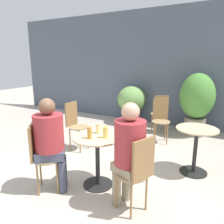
# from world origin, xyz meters

# --- Properties ---
(ground_plane) EXTENTS (20.00, 20.00, 0.00)m
(ground_plane) POSITION_xyz_m (0.00, 0.00, 0.00)
(ground_plane) COLOR #B2A899
(storefront_wall) EXTENTS (10.00, 0.06, 3.00)m
(storefront_wall) POSITION_xyz_m (0.00, 3.60, 1.50)
(storefront_wall) COLOR #4C5666
(storefront_wall) RESTS_ON ground_plane
(cafe_table_near) EXTENTS (0.67, 0.67, 0.73)m
(cafe_table_near) POSITION_xyz_m (0.13, 0.21, 0.52)
(cafe_table_near) COLOR black
(cafe_table_near) RESTS_ON ground_plane
(cafe_table_far) EXTENTS (0.61, 0.61, 0.73)m
(cafe_table_far) POSITION_xyz_m (1.24, 1.25, 0.50)
(cafe_table_far) COLOR black
(cafe_table_far) RESTS_ON ground_plane
(bistro_chair_0) EXTENTS (0.43, 0.43, 0.93)m
(bistro_chair_0) POSITION_xyz_m (-0.45, -0.26, 0.56)
(bistro_chair_0) COLOR #997F56
(bistro_chair_0) RESTS_ON ground_plane
(bistro_chair_1) EXTENTS (0.42, 0.40, 0.93)m
(bistro_chair_1) POSITION_xyz_m (0.84, -0.05, 0.56)
(bistro_chair_1) COLOR #997F56
(bistro_chair_1) RESTS_ON ground_plane
(bistro_chair_2) EXTENTS (0.38, 0.38, 0.93)m
(bistro_chair_2) POSITION_xyz_m (-0.97, 1.08, 0.56)
(bistro_chair_2) COLOR #997F56
(bistro_chair_2) RESTS_ON ground_plane
(bistro_chair_3) EXTENTS (0.41, 0.42, 0.93)m
(bistro_chair_3) POSITION_xyz_m (0.35, 2.32, 0.56)
(bistro_chair_3) COLOR #997F56
(bistro_chair_3) RESTS_ON ground_plane
(bistro_chair_4) EXTENTS (0.42, 0.43, 0.93)m
(bistro_chair_4) POSITION_xyz_m (0.19, 2.77, 0.56)
(bistro_chair_4) COLOR #997F56
(bistro_chair_4) RESTS_ON ground_plane
(seated_person_0) EXTENTS (0.48, 0.48, 1.26)m
(seated_person_0) POSITION_xyz_m (-0.34, -0.17, 0.74)
(seated_person_0) COLOR #42475B
(seated_person_0) RESTS_ON ground_plane
(seated_person_1) EXTENTS (0.42, 0.40, 1.28)m
(seated_person_1) POSITION_xyz_m (0.70, -0.00, 0.76)
(seated_person_1) COLOR gray
(seated_person_1) RESTS_ON ground_plane
(beer_glass_0) EXTENTS (0.07, 0.07, 0.15)m
(beer_glass_0) POSITION_xyz_m (0.26, 0.22, 0.80)
(beer_glass_0) COLOR #DBC65B
(beer_glass_0) RESTS_ON cafe_table_near
(beer_glass_1) EXTENTS (0.07, 0.07, 0.14)m
(beer_glass_1) POSITION_xyz_m (0.07, 0.33, 0.80)
(beer_glass_1) COLOR beige
(beer_glass_1) RESTS_ON cafe_table_near
(beer_glass_2) EXTENTS (0.06, 0.06, 0.16)m
(beer_glass_2) POSITION_xyz_m (0.09, 0.10, 0.80)
(beer_glass_2) COLOR #B28433
(beer_glass_2) RESTS_ON cafe_table_near
(potted_plant_0) EXTENTS (0.77, 0.77, 1.02)m
(potted_plant_0) POSITION_xyz_m (-0.75, 3.24, 0.62)
(potted_plant_0) COLOR slate
(potted_plant_0) RESTS_ON ground_plane
(potted_plant_1) EXTENTS (0.77, 0.77, 1.43)m
(potted_plant_1) POSITION_xyz_m (0.93, 3.10, 0.83)
(potted_plant_1) COLOR slate
(potted_plant_1) RESTS_ON ground_plane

